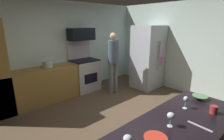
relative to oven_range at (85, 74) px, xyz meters
The scene contains 16 objects.
ground_plane 2.08m from the oven_range, 100.90° to the right, with size 5.20×4.80×0.02m, color brown.
wall_back 0.95m from the oven_range, 136.12° to the left, with size 5.20×0.12×2.60m, color silver.
wall_right 3.03m from the oven_range, 42.43° to the right, with size 0.12×4.80×2.60m, color silver.
lower_cabinet_run 1.28m from the oven_range, behind, with size 2.40×0.60×0.90m, color olive.
oven_range is the anchor object (origin of this frame).
microwave 1.18m from the oven_range, 90.00° to the left, with size 0.74×0.38×0.35m, color black.
refrigerator 2.03m from the oven_range, 33.60° to the right, with size 0.87×0.77×1.94m.
person_cook 1.02m from the oven_range, 57.88° to the right, with size 0.31×0.30×1.75m.
mixing_bowl_large 3.40m from the oven_range, 92.08° to the right, with size 0.22×0.22×0.05m, color #5D9058.
mixing_bowl_small 3.78m from the oven_range, 112.37° to the right, with size 0.23×0.23×0.05m, color red.
wine_glass_near 3.44m from the oven_range, 99.62° to the right, with size 0.06×0.06×0.18m.
wine_glass_mid 3.64m from the oven_range, 107.62° to the right, with size 0.08×0.08×0.17m.
wine_glass_far 3.80m from the oven_range, 116.86° to the right, with size 0.08×0.08×0.15m.
mug_coffee 3.71m from the oven_range, 96.66° to the right, with size 0.09×0.09×0.10m, color #A22F32.
knife_chef 3.78m from the oven_range, 103.06° to the right, with size 0.27×0.02×0.01m, color #B7BABF.
stock_pot 1.19m from the oven_range, behind, with size 0.25×0.25×0.17m, color #B8BEBF.
Camera 1 is at (-2.28, -2.25, 2.01)m, focal length 27.08 mm.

